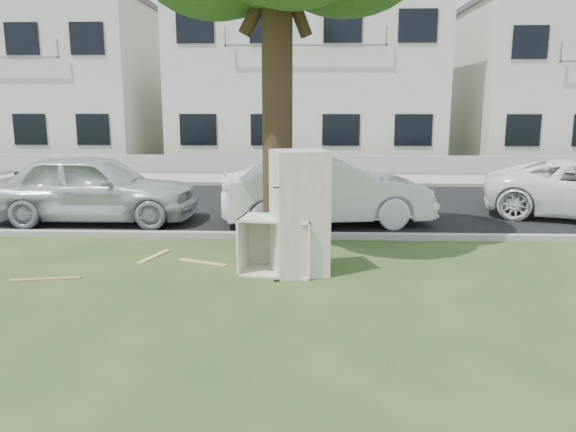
{
  "coord_description": "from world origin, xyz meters",
  "views": [
    {
      "loc": [
        0.17,
        -8.26,
        2.62
      ],
      "look_at": [
        -0.17,
        0.6,
        0.83
      ],
      "focal_mm": 35.0,
      "sensor_mm": 36.0,
      "label": 1
    }
  ],
  "objects_px": {
    "car_left": "(94,188)",
    "fridge": "(299,213)",
    "car_center": "(326,191)",
    "cabinet": "(278,245)"
  },
  "relations": [
    {
      "from": "fridge",
      "to": "car_center",
      "type": "xyz_separation_m",
      "value": [
        0.52,
        3.58,
        -0.21
      ]
    },
    {
      "from": "car_center",
      "to": "car_left",
      "type": "xyz_separation_m",
      "value": [
        -5.13,
        0.1,
        0.02
      ]
    },
    {
      "from": "fridge",
      "to": "car_left",
      "type": "distance_m",
      "value": 5.91
    },
    {
      "from": "car_center",
      "to": "cabinet",
      "type": "bearing_deg",
      "value": 156.94
    },
    {
      "from": "fridge",
      "to": "car_left",
      "type": "xyz_separation_m",
      "value": [
        -4.61,
        3.68,
        -0.19
      ]
    },
    {
      "from": "fridge",
      "to": "cabinet",
      "type": "bearing_deg",
      "value": 158.84
    },
    {
      "from": "fridge",
      "to": "car_center",
      "type": "height_order",
      "value": "fridge"
    },
    {
      "from": "car_left",
      "to": "fridge",
      "type": "bearing_deg",
      "value": -128.6
    },
    {
      "from": "cabinet",
      "to": "car_center",
      "type": "relative_size",
      "value": 0.25
    },
    {
      "from": "fridge",
      "to": "car_left",
      "type": "height_order",
      "value": "fridge"
    }
  ]
}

